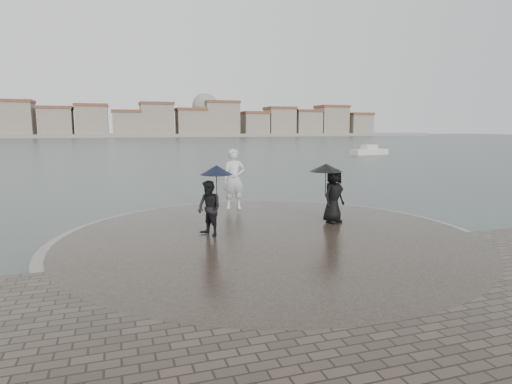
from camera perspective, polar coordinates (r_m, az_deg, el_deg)
name	(u,v)px	position (r m, az deg, el deg)	size (l,w,h in m)	color
ground	(325,289)	(9.62, 9.13, -12.69)	(400.00, 400.00, 0.00)	#2B3835
kerb_ring	(270,242)	(12.62, 1.84, -6.64)	(12.50, 12.50, 0.32)	gray
quay_tip	(270,241)	(12.61, 1.84, -6.55)	(11.90, 11.90, 0.36)	#2D261E
statue	(234,179)	(16.46, -2.93, 1.74)	(0.84, 0.55, 2.31)	silver
visitor_left	(211,198)	(12.41, -6.00, -0.86)	(1.19, 1.07, 2.04)	black
visitor_right	(331,188)	(14.23, 10.03, 0.49)	(1.33, 1.12, 1.95)	black
far_skyline	(109,122)	(168.68, -19.03, 8.82)	(260.00, 20.00, 37.00)	gray
boats	(204,157)	(45.74, -6.89, 4.62)	(50.79, 10.89, 1.50)	silver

